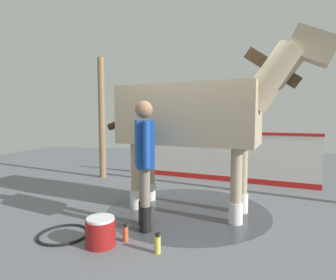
% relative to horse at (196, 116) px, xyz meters
% --- Properties ---
extents(ground_plane, '(16.00, 16.00, 0.02)m').
position_rel_horse_xyz_m(ground_plane, '(0.07, -0.01, -1.52)').
color(ground_plane, slate).
extents(wet_patch, '(2.59, 2.59, 0.00)m').
position_rel_horse_xyz_m(wet_patch, '(-0.03, -0.13, -1.51)').
color(wet_patch, '#42444C').
rests_on(wet_patch, ground).
extents(barrier_wall, '(1.03, 4.10, 1.16)m').
position_rel_horse_xyz_m(barrier_wall, '(-2.22, 0.38, -0.97)').
color(barrier_wall, white).
rests_on(barrier_wall, ground).
extents(roof_post_far, '(0.16, 0.16, 2.91)m').
position_rel_horse_xyz_m(roof_post_far, '(-2.03, -2.48, -0.05)').
color(roof_post_far, olive).
rests_on(roof_post_far, ground).
extents(horse, '(1.36, 3.49, 2.69)m').
position_rel_horse_xyz_m(horse, '(0.00, 0.00, 0.00)').
color(horse, tan).
rests_on(horse, ground).
extents(handler, '(0.65, 0.38, 1.71)m').
position_rel_horse_xyz_m(handler, '(0.80, -0.61, -0.52)').
color(handler, black).
rests_on(handler, ground).
extents(wash_bucket, '(0.35, 0.35, 0.33)m').
position_rel_horse_xyz_m(wash_bucket, '(1.38, -0.97, -1.34)').
color(wash_bucket, maroon).
rests_on(wash_bucket, ground).
extents(bottle_shampoo, '(0.07, 0.07, 0.23)m').
position_rel_horse_xyz_m(bottle_shampoo, '(1.43, -0.28, -1.40)').
color(bottle_shampoo, '#D8CC4C').
rests_on(bottle_shampoo, ground).
extents(bottle_spray, '(0.07, 0.07, 0.22)m').
position_rel_horse_xyz_m(bottle_spray, '(1.22, -0.72, -1.41)').
color(bottle_spray, '#CC5933').
rests_on(bottle_spray, ground).
extents(hose_coil, '(0.64, 0.64, 0.03)m').
position_rel_horse_xyz_m(hose_coil, '(1.22, -1.55, -1.49)').
color(hose_coil, black).
rests_on(hose_coil, ground).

